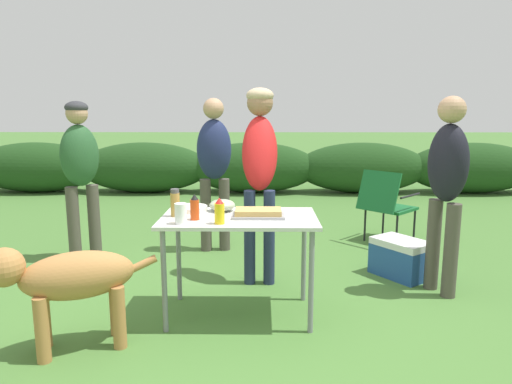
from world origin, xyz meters
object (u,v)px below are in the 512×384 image
object	(u,v)px
mustard_bottle	(219,211)
standing_person_with_beanie	(214,160)
mixing_bowl	(222,205)
cooler_box	(401,258)
standing_person_in_olive_jacket	(260,156)
dog	(67,279)
standing_person_in_dark_puffer	(447,177)
hot_sauce_bottle	(195,208)
spice_jar	(175,203)
food_tray	(258,213)
plate_stack	(191,209)
paper_cup_stack	(181,214)
folding_table	(239,227)
standing_person_in_navy_coat	(80,164)
camp_chair_green_behind_table	(386,202)

from	to	relation	value
mustard_bottle	standing_person_with_beanie	world-z (taller)	standing_person_with_beanie
mixing_bowl	mustard_bottle	size ratio (longest dim) A/B	1.10
mixing_bowl	cooler_box	world-z (taller)	mixing_bowl
standing_person_in_olive_jacket	dog	bearing A→B (deg)	-132.47
standing_person_in_dark_puffer	standing_person_with_beanie	bearing A→B (deg)	-143.18
hot_sauce_bottle	dog	world-z (taller)	hot_sauce_bottle
spice_jar	standing_person_in_dark_puffer	distance (m)	2.13
food_tray	dog	bearing A→B (deg)	-156.77
mustard_bottle	dog	distance (m)	1.03
food_tray	hot_sauce_bottle	xyz separation A→B (m)	(-0.44, -0.09, 0.06)
standing_person_in_olive_jacket	standing_person_in_dark_puffer	world-z (taller)	standing_person_in_olive_jacket
mixing_bowl	standing_person_in_dark_puffer	world-z (taller)	standing_person_in_dark_puffer
standing_person_with_beanie	standing_person_in_dark_puffer	xyz separation A→B (m)	(1.96, -1.15, -0.01)
standing_person_in_olive_jacket	plate_stack	bearing A→B (deg)	-131.09
mustard_bottle	paper_cup_stack	bearing A→B (deg)	-178.89
folding_table	cooler_box	world-z (taller)	folding_table
folding_table	spice_jar	bearing A→B (deg)	-179.99
standing_person_in_navy_coat	folding_table	bearing A→B (deg)	-78.39
cooler_box	hot_sauce_bottle	bearing A→B (deg)	82.42
mixing_bowl	cooler_box	xyz separation A→B (m)	(1.55, 0.64, -0.61)
mixing_bowl	hot_sauce_bottle	bearing A→B (deg)	-120.74
plate_stack	hot_sauce_bottle	bearing A→B (deg)	-75.68
standing_person_in_olive_jacket	cooler_box	distance (m)	1.58
standing_person_in_navy_coat	food_tray	bearing A→B (deg)	-76.37
hot_sauce_bottle	spice_jar	world-z (taller)	spice_jar
standing_person_in_navy_coat	camp_chair_green_behind_table	xyz separation A→B (m)	(3.18, 0.61, -0.50)
spice_jar	camp_chair_green_behind_table	world-z (taller)	spice_jar
mustard_bottle	cooler_box	world-z (taller)	mustard_bottle
cooler_box	standing_person_with_beanie	bearing A→B (deg)	30.64
food_tray	spice_jar	xyz separation A→B (m)	(-0.59, 0.01, 0.07)
food_tray	mustard_bottle	world-z (taller)	mustard_bottle
hot_sauce_bottle	standing_person_in_navy_coat	world-z (taller)	standing_person_in_navy_coat
standing_person_with_beanie	camp_chair_green_behind_table	world-z (taller)	standing_person_with_beanie
mixing_bowl	spice_jar	world-z (taller)	spice_jar
standing_person_with_beanie	cooler_box	xyz separation A→B (m)	(1.75, -0.77, -0.80)
paper_cup_stack	standing_person_in_dark_puffer	bearing A→B (deg)	18.14
dog	camp_chair_green_behind_table	bearing A→B (deg)	-70.48
standing_person_in_olive_jacket	food_tray	bearing A→B (deg)	-90.00
mustard_bottle	standing_person_in_dark_puffer	size ratio (longest dim) A/B	0.11
folding_table	cooler_box	distance (m)	1.71
folding_table	mixing_bowl	distance (m)	0.25
mixing_bowl	dog	xyz separation A→B (m)	(-0.90, -0.69, -0.32)
folding_table	hot_sauce_bottle	world-z (taller)	hot_sauce_bottle
mustard_bottle	camp_chair_green_behind_table	world-z (taller)	mustard_bottle
camp_chair_green_behind_table	cooler_box	xyz separation A→B (m)	(-0.14, -1.07, -0.30)
food_tray	camp_chair_green_behind_table	world-z (taller)	camp_chair_green_behind_table
spice_jar	standing_person_in_navy_coat	size ratio (longest dim) A/B	0.13
plate_stack	dog	bearing A→B (deg)	-134.10
hot_sauce_bottle	spice_jar	xyz separation A→B (m)	(-0.15, 0.10, 0.01)
plate_stack	standing_person_with_beanie	world-z (taller)	standing_person_with_beanie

